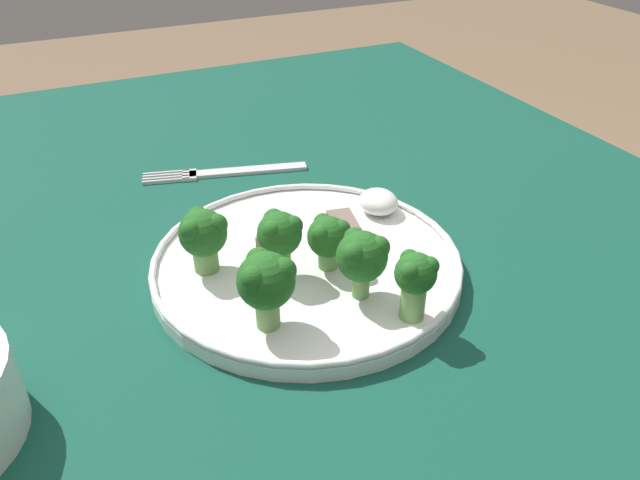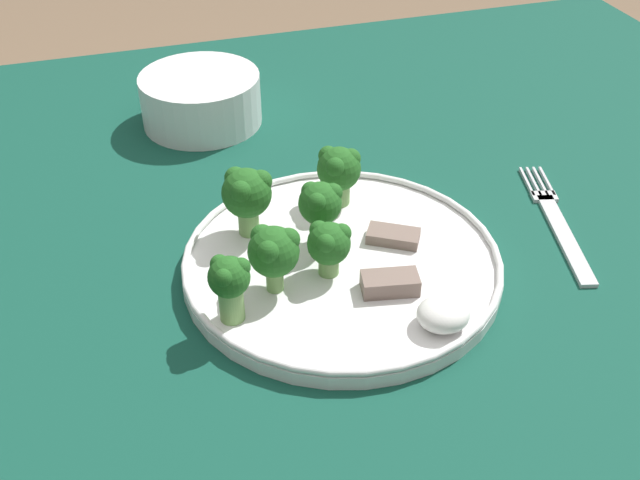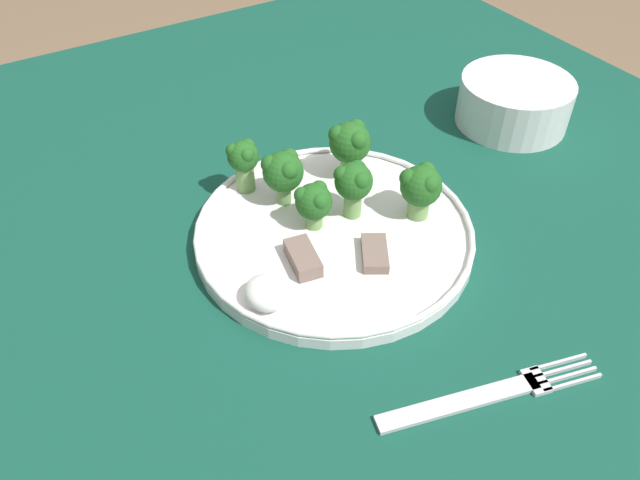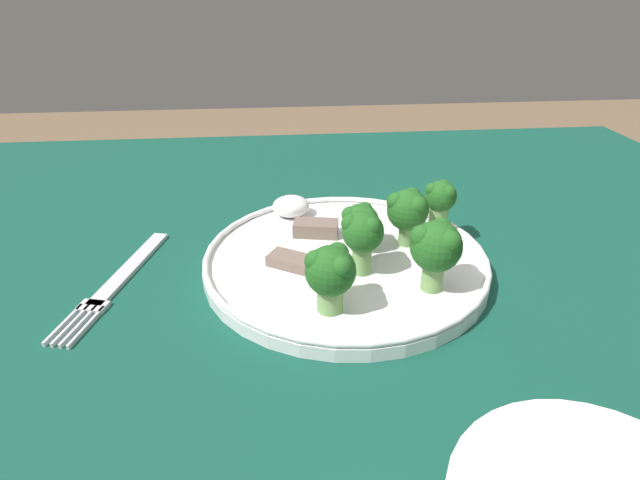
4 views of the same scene
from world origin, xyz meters
TOP-DOWN VIEW (x-y plane):
  - table at (0.00, 0.00)m, footprint 1.15×0.99m
  - dinner_plate at (-0.02, -0.04)m, footprint 0.27×0.27m
  - fork at (0.19, -0.03)m, footprint 0.06×0.18m
  - broccoli_floret_near_rim_left at (-0.13, -0.08)m, footprint 0.03×0.03m
  - broccoli_floret_center_left at (-0.03, -0.01)m, footprint 0.04×0.04m
  - broccoli_floret_back_left at (-0.09, -0.06)m, footprint 0.04×0.04m
  - broccoli_floret_front_left at (-0.04, -0.05)m, footprint 0.04×0.04m
  - broccoli_floret_center_back at (-0.00, 0.05)m, footprint 0.04×0.04m
  - broccoli_floret_mid_cluster at (-0.09, 0.02)m, footprint 0.04×0.04m
  - meat_slice_front_slice at (0.00, -0.08)m, footprint 0.05×0.03m
  - meat_slice_middle_slice at (0.03, -0.02)m, footprint 0.05×0.04m
  - sauce_dollop at (0.02, -0.13)m, footprint 0.04×0.04m

SIDE VIEW (x-z plane):
  - table at x=0.00m, z-range 0.28..1.06m
  - fork at x=0.19m, z-range 0.78..0.78m
  - dinner_plate at x=-0.02m, z-range 0.78..0.80m
  - meat_slice_middle_slice at x=0.03m, z-range 0.79..0.80m
  - meat_slice_front_slice at x=0.00m, z-range 0.79..0.80m
  - sauce_dollop at x=0.02m, z-range 0.79..0.81m
  - broccoli_floret_front_left at x=-0.04m, z-range 0.80..0.84m
  - broccoli_floret_center_back at x=0.00m, z-range 0.80..0.85m
  - broccoli_floret_near_rim_left at x=-0.13m, z-range 0.80..0.85m
  - broccoli_floret_back_left at x=-0.09m, z-range 0.80..0.86m
  - broccoli_floret_center_left at x=-0.03m, z-range 0.80..0.86m
  - broccoli_floret_mid_cluster at x=-0.09m, z-range 0.80..0.86m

